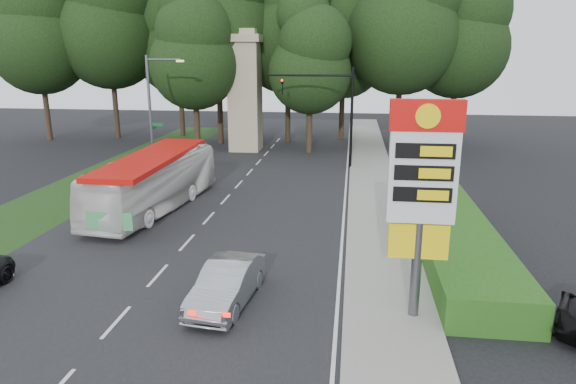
# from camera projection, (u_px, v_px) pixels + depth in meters

# --- Properties ---
(ground) EXTENTS (120.00, 120.00, 0.00)m
(ground) POSITION_uv_depth(u_px,v_px,m) (109.00, 331.00, 15.48)
(ground) COLOR black
(ground) RESTS_ON ground
(road_surface) EXTENTS (14.00, 80.00, 0.02)m
(road_surface) POSITION_uv_depth(u_px,v_px,m) (214.00, 213.00, 26.97)
(road_surface) COLOR black
(road_surface) RESTS_ON ground
(sidewalk_right) EXTENTS (3.00, 80.00, 0.12)m
(sidewalk_right) POSITION_uv_depth(u_px,v_px,m) (377.00, 218.00, 25.93)
(sidewalk_right) COLOR gray
(sidewalk_right) RESTS_ON ground
(grass_verge_left) EXTENTS (5.00, 50.00, 0.02)m
(grass_verge_left) POSITION_uv_depth(u_px,v_px,m) (98.00, 180.00, 33.87)
(grass_verge_left) COLOR #193814
(grass_verge_left) RESTS_ON ground
(hedge) EXTENTS (3.00, 14.00, 1.20)m
(hedge) POSITION_uv_depth(u_px,v_px,m) (454.00, 238.00, 21.59)
(hedge) COLOR #245115
(hedge) RESTS_ON ground
(gas_station_pylon) EXTENTS (2.10, 0.45, 6.85)m
(gas_station_pylon) POSITION_uv_depth(u_px,v_px,m) (422.00, 182.00, 15.11)
(gas_station_pylon) COLOR #59595E
(gas_station_pylon) RESTS_ON ground
(traffic_signal_mast) EXTENTS (6.10, 0.35, 7.20)m
(traffic_signal_mast) POSITION_uv_depth(u_px,v_px,m) (333.00, 103.00, 36.55)
(traffic_signal_mast) COLOR black
(traffic_signal_mast) RESTS_ON ground
(streetlight_signs) EXTENTS (2.75, 0.98, 8.00)m
(streetlight_signs) POSITION_uv_depth(u_px,v_px,m) (153.00, 107.00, 36.25)
(streetlight_signs) COLOR #59595E
(streetlight_signs) RESTS_ON ground
(monument) EXTENTS (3.00, 3.00, 10.05)m
(monument) POSITION_uv_depth(u_px,v_px,m) (245.00, 90.00, 43.12)
(monument) COLOR tan
(monument) RESTS_ON ground
(tree_far_west) EXTENTS (8.96, 8.96, 17.60)m
(tree_far_west) POSITION_uv_depth(u_px,v_px,m) (36.00, 24.00, 46.96)
(tree_far_west) COLOR #2D2116
(tree_far_west) RESTS_ON ground
(tree_west_mid) EXTENTS (9.80, 9.80, 19.25)m
(tree_west_mid) POSITION_uv_depth(u_px,v_px,m) (108.00, 14.00, 47.89)
(tree_west_mid) COLOR #2D2116
(tree_west_mid) RESTS_ON ground
(tree_west_near) EXTENTS (8.40, 8.40, 16.50)m
(tree_west_near) POSITION_uv_depth(u_px,v_px,m) (178.00, 33.00, 49.51)
(tree_west_near) COLOR #2D2116
(tree_west_near) RESTS_ON ground
(tree_center_left) EXTENTS (10.08, 10.08, 19.80)m
(tree_center_left) POSITION_uv_depth(u_px,v_px,m) (217.00, 7.00, 44.55)
(tree_center_left) COLOR #2D2116
(tree_center_left) RESTS_ON ground
(tree_center_right) EXTENTS (9.24, 9.24, 18.15)m
(tree_center_right) POSITION_uv_depth(u_px,v_px,m) (288.00, 20.00, 46.00)
(tree_center_right) COLOR #2D2116
(tree_center_right) RESTS_ON ground
(tree_east_near) EXTENTS (8.12, 8.12, 15.95)m
(tree_east_near) POSITION_uv_depth(u_px,v_px,m) (344.00, 36.00, 47.65)
(tree_east_near) COLOR #2D2116
(tree_east_near) RESTS_ON ground
(tree_east_mid) EXTENTS (9.52, 9.52, 18.70)m
(tree_east_mid) POSITION_uv_depth(u_px,v_px,m) (404.00, 13.00, 42.78)
(tree_east_mid) COLOR #2D2116
(tree_east_mid) RESTS_ON ground
(tree_far_east) EXTENTS (8.68, 8.68, 17.05)m
(tree_far_east) POSITION_uv_depth(u_px,v_px,m) (460.00, 26.00, 44.35)
(tree_far_east) COLOR #2D2116
(tree_far_east) RESTS_ON ground
(tree_monument_left) EXTENTS (7.28, 7.28, 14.30)m
(tree_monument_left) POSITION_uv_depth(u_px,v_px,m) (193.00, 46.00, 41.71)
(tree_monument_left) COLOR #2D2116
(tree_monument_left) RESTS_ON ground
(tree_monument_right) EXTENTS (6.72, 6.72, 13.20)m
(tree_monument_right) POSITION_uv_depth(u_px,v_px,m) (310.00, 55.00, 41.21)
(tree_monument_right) COLOR #2D2116
(tree_monument_right) RESTS_ON ground
(transit_bus) EXTENTS (3.82, 10.90, 2.97)m
(transit_bus) POSITION_uv_depth(u_px,v_px,m) (154.00, 183.00, 27.14)
(transit_bus) COLOR white
(transit_bus) RESTS_ON ground
(sedan_silver) EXTENTS (1.96, 4.44, 1.42)m
(sedan_silver) POSITION_uv_depth(u_px,v_px,m) (227.00, 284.00, 17.03)
(sedan_silver) COLOR #A6A9AD
(sedan_silver) RESTS_ON ground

